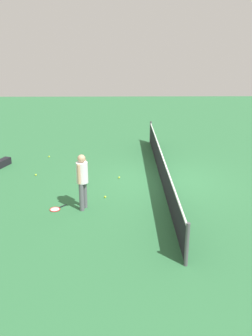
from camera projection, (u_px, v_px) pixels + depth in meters
ground_plane at (161, 181)px, 12.60m from camera, size 40.00×40.00×0.00m
court_net at (162, 168)px, 12.43m from camera, size 10.09×0.09×1.07m
player_near_side at (82, 177)px, 10.20m from camera, size 0.52×0.43×1.70m
tennis_racket_near_player at (56, 209)px, 10.50m from camera, size 0.54×0.53×0.03m
tennis_ball_near_player at (49, 157)px, 15.14m from camera, size 0.07×0.07×0.07m
tennis_ball_by_net at (36, 175)px, 13.09m from camera, size 0.07×0.07×0.07m
tennis_ball_midcourt at (105, 197)px, 11.26m from camera, size 0.07×0.07×0.07m
tennis_ball_baseline at (119, 177)px, 12.84m from camera, size 0.07×0.07×0.07m
equipment_bag at (3, 163)px, 14.06m from camera, size 0.85×0.54×0.28m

